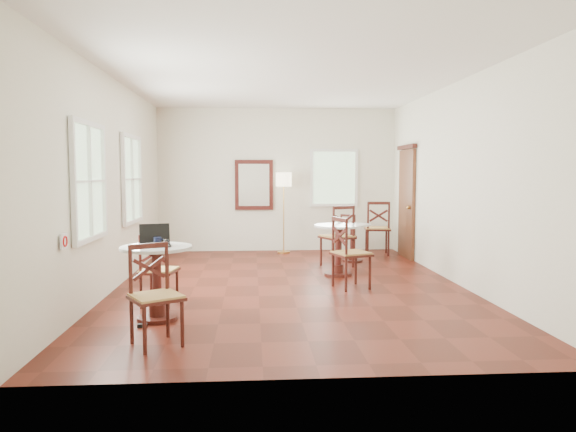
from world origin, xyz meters
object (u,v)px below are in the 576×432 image
object	(u,v)px
chair_mid_a	(338,236)
chair_mid_b	(350,253)
chair_back_a	(377,228)
chair_back_b	(344,236)
cafe_table_back	(352,238)
water_glass	(166,244)
cafe_table_mid	(338,244)
mouse	(151,243)
floor_lamp	(284,185)
cafe_table_near	(157,274)
chair_near_b	(155,295)
laptop	(155,241)
chair_near_a	(158,270)
navy_mug	(158,242)
power_adapter	(142,326)

from	to	relation	value
chair_mid_a	chair_mid_b	xyz separation A→B (m)	(-0.11, -1.70, -0.03)
chair_back_a	chair_back_b	bearing A→B (deg)	26.73
cafe_table_back	water_glass	distance (m)	4.81
water_glass	chair_back_a	bearing A→B (deg)	53.52
cafe_table_mid	mouse	xyz separation A→B (m)	(-2.53, -2.28, 0.34)
floor_lamp	chair_mid_b	bearing A→B (deg)	-77.71
cafe_table_near	chair_back_a	xyz separation A→B (m)	(3.59, 4.46, 0.02)
chair_near_b	laptop	bearing A→B (deg)	69.29
cafe_table_back	chair_mid_a	bearing A→B (deg)	-124.46
chair_near_a	water_glass	xyz separation A→B (m)	(0.24, -0.82, 0.44)
chair_mid_b	mouse	distance (m)	2.89
floor_lamp	chair_back_b	bearing A→B (deg)	-28.45
cafe_table_back	chair_back_a	bearing A→B (deg)	49.57
chair_near_a	chair_back_a	bearing A→B (deg)	-123.93
water_glass	navy_mug	bearing A→B (deg)	120.53
chair_near_b	chair_back_a	distance (m)	6.35
floor_lamp	navy_mug	distance (m)	5.16
chair_back_a	navy_mug	bearing A→B (deg)	59.63
chair_near_b	chair_mid_a	world-z (taller)	chair_mid_a
laptop	navy_mug	bearing A→B (deg)	-45.29
laptop	power_adapter	size ratio (longest dim) A/B	3.89
water_glass	cafe_table_mid	bearing A→B (deg)	48.40
chair_near_b	chair_mid_a	distance (m)	4.70
chair_mid_b	power_adapter	world-z (taller)	chair_mid_b
cafe_table_back	chair_back_a	distance (m)	1.02
cafe_table_mid	water_glass	size ratio (longest dim) A/B	7.98
chair_back_a	laptop	world-z (taller)	chair_back_a
chair_back_b	power_adapter	world-z (taller)	chair_back_b
chair_mid_b	laptop	size ratio (longest dim) A/B	2.64
cafe_table_near	cafe_table_mid	size ratio (longest dim) A/B	1.02
laptop	power_adapter	distance (m)	0.94
cafe_table_back	power_adapter	world-z (taller)	cafe_table_back
chair_mid_b	chair_back_a	distance (m)	3.21
chair_mid_b	water_glass	world-z (taller)	chair_mid_b
cafe_table_back	chair_near_b	xyz separation A→B (m)	(-2.79, -4.55, 0.04)
cafe_table_mid	power_adapter	size ratio (longest dim) A/B	8.28
chair_mid_b	chair_back_a	world-z (taller)	chair_back_a
chair_mid_b	chair_near_b	bearing A→B (deg)	115.59
chair_near_a	navy_mug	bearing A→B (deg)	110.30
floor_lamp	laptop	size ratio (longest dim) A/B	4.29
cafe_table_near	mouse	world-z (taller)	mouse
chair_near_b	floor_lamp	xyz separation A→B (m)	(1.58, 5.71, 0.93)
cafe_table_back	mouse	size ratio (longest dim) A/B	7.71
chair_near_a	chair_mid_a	world-z (taller)	chair_mid_a
mouse	water_glass	distance (m)	0.39
cafe_table_back	water_glass	bearing A→B (deg)	-125.64
cafe_table_near	chair_back_a	size ratio (longest dim) A/B	0.77
cafe_table_mid	mouse	bearing A→B (deg)	-137.94
cafe_table_near	chair_back_a	distance (m)	5.73
chair_near_a	navy_mug	world-z (taller)	navy_mug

